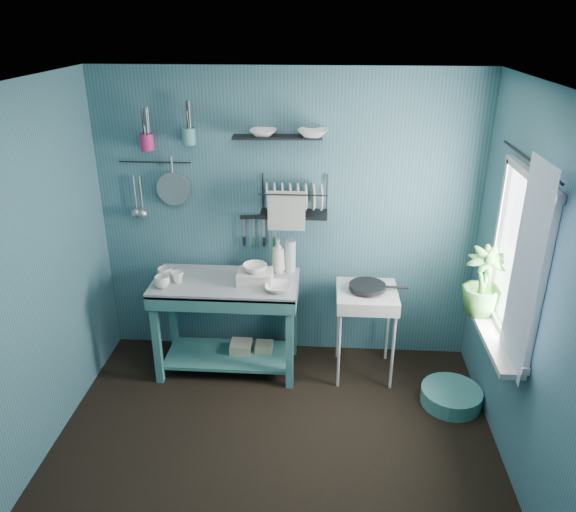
# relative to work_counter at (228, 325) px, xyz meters

# --- Properties ---
(floor) EXTENTS (3.20, 3.20, 0.00)m
(floor) POSITION_rel_work_counter_xyz_m (0.49, -1.12, -0.42)
(floor) COLOR black
(floor) RESTS_ON ground
(ceiling) EXTENTS (3.20, 3.20, 0.00)m
(ceiling) POSITION_rel_work_counter_xyz_m (0.49, -1.12, 2.08)
(ceiling) COLOR silver
(ceiling) RESTS_ON ground
(wall_back) EXTENTS (3.20, 0.00, 3.20)m
(wall_back) POSITION_rel_work_counter_xyz_m (0.49, 0.38, 0.83)
(wall_back) COLOR #325B67
(wall_back) RESTS_ON ground
(wall_front) EXTENTS (3.20, 0.00, 3.20)m
(wall_front) POSITION_rel_work_counter_xyz_m (0.49, -2.62, 0.83)
(wall_front) COLOR #325B67
(wall_front) RESTS_ON ground
(wall_left) EXTENTS (0.00, 3.00, 3.00)m
(wall_left) POSITION_rel_work_counter_xyz_m (-1.11, -1.12, 0.83)
(wall_left) COLOR #325B67
(wall_left) RESTS_ON ground
(wall_right) EXTENTS (0.00, 3.00, 3.00)m
(wall_right) POSITION_rel_work_counter_xyz_m (2.09, -1.12, 0.83)
(wall_right) COLOR #325B67
(wall_right) RESTS_ON ground
(work_counter) EXTENTS (1.27, 0.78, 0.84)m
(work_counter) POSITION_rel_work_counter_xyz_m (0.00, 0.00, 0.00)
(work_counter) COLOR #346E6D
(work_counter) RESTS_ON floor
(mug_left) EXTENTS (0.12, 0.12, 0.10)m
(mug_left) POSITION_rel_work_counter_xyz_m (-0.48, -0.16, 0.47)
(mug_left) COLOR white
(mug_left) RESTS_ON work_counter
(mug_mid) EXTENTS (0.14, 0.14, 0.09)m
(mug_mid) POSITION_rel_work_counter_xyz_m (-0.38, -0.06, 0.47)
(mug_mid) COLOR white
(mug_mid) RESTS_ON work_counter
(mug_right) EXTENTS (0.17, 0.17, 0.10)m
(mug_right) POSITION_rel_work_counter_xyz_m (-0.50, 0.00, 0.47)
(mug_right) COLOR white
(mug_right) RESTS_ON work_counter
(wash_tub) EXTENTS (0.28, 0.22, 0.10)m
(wash_tub) POSITION_rel_work_counter_xyz_m (0.25, -0.02, 0.47)
(wash_tub) COLOR beige
(wash_tub) RESTS_ON work_counter
(tub_bowl) EXTENTS (0.20, 0.19, 0.06)m
(tub_bowl) POSITION_rel_work_counter_xyz_m (0.25, -0.02, 0.55)
(tub_bowl) COLOR white
(tub_bowl) RESTS_ON wash_tub
(soap_bottle) EXTENTS (0.12, 0.12, 0.30)m
(soap_bottle) POSITION_rel_work_counter_xyz_m (0.42, 0.20, 0.57)
(soap_bottle) COLOR beige
(soap_bottle) RESTS_ON work_counter
(water_bottle) EXTENTS (0.09, 0.09, 0.28)m
(water_bottle) POSITION_rel_work_counter_xyz_m (0.52, 0.22, 0.56)
(water_bottle) COLOR silver
(water_bottle) RESTS_ON work_counter
(counter_bowl) EXTENTS (0.22, 0.22, 0.05)m
(counter_bowl) POSITION_rel_work_counter_xyz_m (0.45, -0.15, 0.45)
(counter_bowl) COLOR white
(counter_bowl) RESTS_ON work_counter
(hotplate_stand) EXTENTS (0.51, 0.51, 0.79)m
(hotplate_stand) POSITION_rel_work_counter_xyz_m (1.16, 0.01, -0.03)
(hotplate_stand) COLOR beige
(hotplate_stand) RESTS_ON floor
(frying_pan) EXTENTS (0.30, 0.30, 0.03)m
(frying_pan) POSITION_rel_work_counter_xyz_m (1.16, 0.01, 0.40)
(frying_pan) COLOR black
(frying_pan) RESTS_ON hotplate_stand
(knife_strip) EXTENTS (0.32, 0.07, 0.03)m
(knife_strip) POSITION_rel_work_counter_xyz_m (0.24, 0.35, 0.86)
(knife_strip) COLOR black
(knife_strip) RESTS_ON wall_back
(dish_rack) EXTENTS (0.58, 0.31, 0.32)m
(dish_rack) POSITION_rel_work_counter_xyz_m (0.55, 0.25, 1.08)
(dish_rack) COLOR black
(dish_rack) RESTS_ON wall_back
(upper_shelf) EXTENTS (0.71, 0.22, 0.02)m
(upper_shelf) POSITION_rel_work_counter_xyz_m (0.41, 0.28, 1.55)
(upper_shelf) COLOR black
(upper_shelf) RESTS_ON wall_back
(shelf_bowl_left) EXTENTS (0.22, 0.22, 0.05)m
(shelf_bowl_left) POSITION_rel_work_counter_xyz_m (0.30, 0.28, 1.61)
(shelf_bowl_left) COLOR white
(shelf_bowl_left) RESTS_ON upper_shelf
(shelf_bowl_right) EXTENTS (0.26, 0.26, 0.06)m
(shelf_bowl_right) POSITION_rel_work_counter_xyz_m (0.69, 0.28, 1.61)
(shelf_bowl_right) COLOR white
(shelf_bowl_right) RESTS_ON upper_shelf
(utensil_cup_magenta) EXTENTS (0.11, 0.11, 0.13)m
(utensil_cup_magenta) POSITION_rel_work_counter_xyz_m (-0.64, 0.30, 1.49)
(utensil_cup_magenta) COLOR #AD205E
(utensil_cup_magenta) RESTS_ON wall_back
(utensil_cup_teal) EXTENTS (0.11, 0.11, 0.13)m
(utensil_cup_teal) POSITION_rel_work_counter_xyz_m (-0.30, 0.30, 1.54)
(utensil_cup_teal) COLOR teal
(utensil_cup_teal) RESTS_ON wall_back
(colander) EXTENTS (0.28, 0.03, 0.28)m
(colander) POSITION_rel_work_counter_xyz_m (-0.46, 0.33, 1.10)
(colander) COLOR #9CA0A4
(colander) RESTS_ON wall_back
(ladle_outer) EXTENTS (0.01, 0.01, 0.30)m
(ladle_outer) POSITION_rel_work_counter_xyz_m (-0.80, 0.34, 1.05)
(ladle_outer) COLOR #9CA0A4
(ladle_outer) RESTS_ON wall_back
(ladle_inner) EXTENTS (0.01, 0.01, 0.30)m
(ladle_inner) POSITION_rel_work_counter_xyz_m (-0.75, 0.34, 1.05)
(ladle_inner) COLOR #9CA0A4
(ladle_inner) RESTS_ON wall_back
(hook_rail) EXTENTS (0.60, 0.01, 0.01)m
(hook_rail) POSITION_rel_work_counter_xyz_m (-0.60, 0.35, 1.32)
(hook_rail) COLOR black
(hook_rail) RESTS_ON wall_back
(window_glass) EXTENTS (0.00, 1.10, 1.10)m
(window_glass) POSITION_rel_work_counter_xyz_m (2.07, -0.67, 0.98)
(window_glass) COLOR white
(window_glass) RESTS_ON wall_right
(windowsill) EXTENTS (0.16, 0.95, 0.04)m
(windowsill) POSITION_rel_work_counter_xyz_m (1.99, -0.67, 0.39)
(windowsill) COLOR beige
(windowsill) RESTS_ON wall_right
(curtain) EXTENTS (0.00, 1.35, 1.35)m
(curtain) POSITION_rel_work_counter_xyz_m (2.01, -0.97, 1.03)
(curtain) COLOR white
(curtain) RESTS_ON wall_right
(curtain_rod) EXTENTS (0.02, 1.05, 0.02)m
(curtain_rod) POSITION_rel_work_counter_xyz_m (2.03, -0.67, 1.63)
(curtain_rod) COLOR black
(curtain_rod) RESTS_ON wall_right
(potted_plant) EXTENTS (0.35, 0.35, 0.51)m
(potted_plant) POSITION_rel_work_counter_xyz_m (1.95, -0.38, 0.66)
(potted_plant) COLOR #37712D
(potted_plant) RESTS_ON windowsill
(storage_tin_large) EXTENTS (0.18, 0.18, 0.22)m
(storage_tin_large) POSITION_rel_work_counter_xyz_m (0.10, 0.05, -0.31)
(storage_tin_large) COLOR gray
(storage_tin_large) RESTS_ON floor
(storage_tin_small) EXTENTS (0.15, 0.15, 0.20)m
(storage_tin_small) POSITION_rel_work_counter_xyz_m (0.30, 0.08, -0.32)
(storage_tin_small) COLOR gray
(storage_tin_small) RESTS_ON floor
(floor_basin) EXTENTS (0.48, 0.48, 0.13)m
(floor_basin) POSITION_rel_work_counter_xyz_m (1.84, -0.38, -0.36)
(floor_basin) COLOR teal
(floor_basin) RESTS_ON floor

